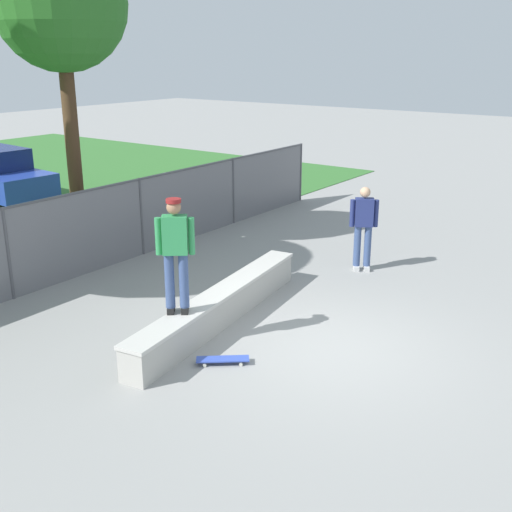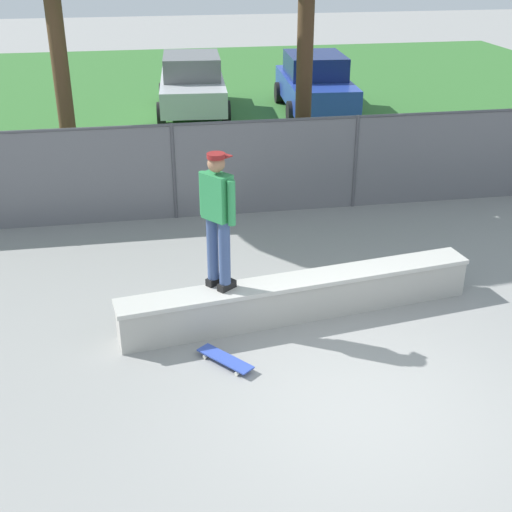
# 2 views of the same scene
# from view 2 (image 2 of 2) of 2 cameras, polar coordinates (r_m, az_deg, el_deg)

# --- Properties ---
(ground_plane) EXTENTS (80.00, 80.00, 0.00)m
(ground_plane) POSITION_cam_2_polar(r_m,az_deg,el_deg) (8.01, 8.86, -11.95)
(ground_plane) COLOR gray
(grass_strip) EXTENTS (29.18, 20.00, 0.02)m
(grass_strip) POSITION_cam_2_polar(r_m,az_deg,el_deg) (22.79, -4.08, 13.32)
(grass_strip) COLOR #336B2D
(grass_strip) RESTS_ON ground
(concrete_ledge) EXTENTS (5.05, 1.22, 0.58)m
(concrete_ledge) POSITION_cam_2_polar(r_m,az_deg,el_deg) (9.38, 3.72, -3.46)
(concrete_ledge) COLOR #A8A59E
(concrete_ledge) RESTS_ON ground
(skateboarder) EXTENTS (0.43, 0.49, 1.84)m
(skateboarder) POSITION_cam_2_polar(r_m,az_deg,el_deg) (8.58, -3.25, 3.46)
(skateboarder) COLOR black
(skateboarder) RESTS_ON concrete_ledge
(skateboard) EXTENTS (0.66, 0.75, 0.09)m
(skateboard) POSITION_cam_2_polar(r_m,az_deg,el_deg) (8.48, -2.62, -8.66)
(skateboard) COLOR #334CB2
(skateboard) RESTS_ON ground
(chainlink_fence) EXTENTS (17.25, 0.07, 1.79)m
(chainlink_fence) POSITION_cam_2_polar(r_m,az_deg,el_deg) (12.68, 0.89, 7.86)
(chainlink_fence) COLOR #4C4C51
(chainlink_fence) RESTS_ON ground
(car_silver) EXTENTS (2.24, 4.32, 1.66)m
(car_silver) POSITION_cam_2_polar(r_m,az_deg,el_deg) (20.42, -5.39, 14.21)
(car_silver) COLOR #B7BABF
(car_silver) RESTS_ON ground
(car_blue) EXTENTS (2.24, 4.32, 1.66)m
(car_blue) POSITION_cam_2_polar(r_m,az_deg,el_deg) (20.53, 5.00, 14.28)
(car_blue) COLOR #233D9E
(car_blue) RESTS_ON ground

